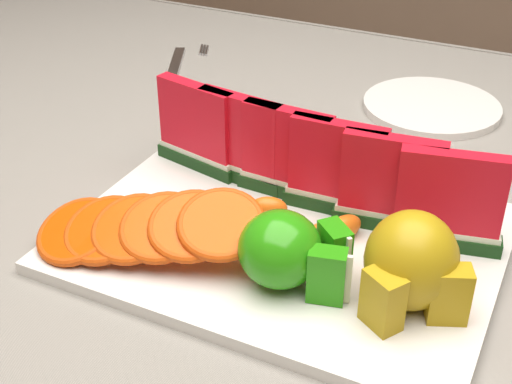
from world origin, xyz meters
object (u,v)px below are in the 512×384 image
Objects in this scene: platter at (284,238)px; pear_cluster at (412,265)px; side_plate at (432,106)px; fork at (177,67)px; apple_cluster at (289,251)px.

platter is 3.86× the size of pear_cluster.
side_plate is (0.05, 0.36, -0.00)m from platter.
pear_cluster is at bearing -39.78° from fork.
apple_cluster is 1.05× the size of pear_cluster.
side_plate is (0.02, 0.43, -0.04)m from apple_cluster.
apple_cluster is at bearing -168.66° from pear_cluster.
pear_cluster is 0.60m from fork.
apple_cluster is at bearing -48.27° from fork.
fork is at bearing 134.12° from platter.
pear_cluster reaches higher than platter.
platter is 2.12× the size of fork.
platter reaches higher than fork.
fork is (-0.36, 0.40, -0.04)m from apple_cluster.
platter is at bearing -45.88° from fork.
fork is at bearing 131.73° from apple_cluster.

